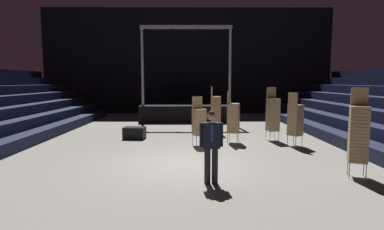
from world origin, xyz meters
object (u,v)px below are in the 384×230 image
stage_riser (187,111)px  chair_stack_front_left (216,110)px  equipment_road_case (134,133)px  chair_stack_front_right (295,119)px  man_with_tie (211,143)px  chair_stack_mid_left (233,117)px  chair_stack_mid_right (273,114)px  chair_stack_mid_centre (199,121)px  chair_stack_rear_left (359,133)px

stage_riser → chair_stack_front_left: bearing=-73.8°
chair_stack_front_left → equipment_road_case: bearing=-69.7°
stage_riser → chair_stack_front_right: (4.25, -7.84, 0.41)m
man_with_tie → chair_stack_mid_left: bearing=-105.8°
chair_stack_front_left → chair_stack_front_right: 4.04m
chair_stack_mid_left → chair_stack_mid_right: 1.77m
chair_stack_front_right → chair_stack_mid_centre: size_ratio=1.09×
stage_riser → chair_stack_front_right: bearing=-61.6°
chair_stack_mid_left → chair_stack_rear_left: (2.57, -4.57, 0.13)m
chair_stack_front_right → chair_stack_rear_left: size_ratio=0.89×
chair_stack_rear_left → chair_stack_front_left: bearing=-44.8°
chair_stack_mid_centre → chair_stack_rear_left: chair_stack_rear_left is taller
chair_stack_mid_centre → chair_stack_mid_right: bearing=176.7°
chair_stack_mid_centre → equipment_road_case: chair_stack_mid_centre is taller
chair_stack_front_right → chair_stack_rear_left: bearing=-30.5°
stage_riser → man_with_tie: size_ratio=3.21×
man_with_tie → chair_stack_front_left: 7.36m
chair_stack_mid_centre → equipment_road_case: 3.18m
chair_stack_mid_centre → chair_stack_rear_left: (3.96, -4.02, 0.21)m
chair_stack_mid_left → chair_stack_mid_right: (1.71, 0.46, 0.08)m
stage_riser → chair_stack_mid_left: size_ratio=2.77×
equipment_road_case → chair_stack_mid_right: bearing=-4.3°
stage_riser → chair_stack_mid_left: 7.48m
man_with_tie → equipment_road_case: (-2.92, 5.97, -0.76)m
chair_stack_front_right → stage_riser: bearing=173.8°
man_with_tie → chair_stack_front_right: (3.50, 4.43, 0.02)m
chair_stack_front_right → chair_stack_mid_left: (-2.28, 0.64, 0.00)m
man_with_tie → chair_stack_front_right: chair_stack_front_right is taller
chair_stack_front_right → chair_stack_rear_left: 3.94m
chair_stack_mid_right → equipment_road_case: (-5.85, 0.44, -0.86)m
stage_riser → chair_stack_mid_centre: stage_riser is taller
stage_riser → chair_stack_mid_right: bearing=-61.4°
chair_stack_front_right → chair_stack_mid_right: chair_stack_mid_right is taller
chair_stack_mid_left → chair_stack_rear_left: bearing=47.2°
chair_stack_front_right → man_with_tie: bearing=-73.0°
man_with_tie → chair_stack_rear_left: bearing=-174.7°
chair_stack_mid_left → equipment_road_case: chair_stack_mid_left is taller
chair_stack_front_right → chair_stack_mid_left: size_ratio=1.00×
chair_stack_front_right → chair_stack_mid_centre: chair_stack_front_right is taller
chair_stack_mid_left → chair_stack_mid_centre: (-1.39, -0.55, -0.08)m
man_with_tie → equipment_road_case: size_ratio=1.97×
chair_stack_mid_right → chair_stack_rear_left: (0.86, -5.03, 0.04)m
stage_riser → chair_stack_mid_left: (1.97, -7.20, 0.41)m
chair_stack_rear_left → equipment_road_case: 8.70m
chair_stack_front_left → equipment_road_case: size_ratio=2.47×
chair_stack_rear_left → equipment_road_case: (-6.71, 5.47, -0.90)m
chair_stack_mid_right → chair_stack_front_right: bearing=105.6°
chair_stack_mid_left → chair_stack_mid_centre: size_ratio=1.09×
chair_stack_front_left → chair_stack_front_right: (2.81, -2.90, -0.08)m
chair_stack_front_left → chair_stack_front_right: chair_stack_front_left is taller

